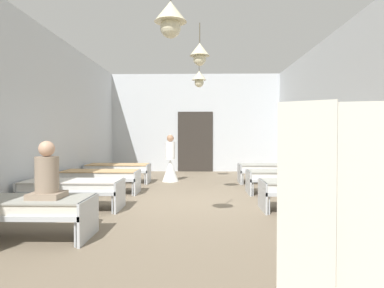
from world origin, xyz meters
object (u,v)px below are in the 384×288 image
Objects in this scene: bed_right_row_0 at (356,209)px; patient_seated_primary at (47,177)px; bed_right_row_1 at (311,188)px; bed_right_row_3 at (270,169)px; bed_left_row_1 at (73,187)px; bed_left_row_2 at (101,176)px; bed_right_row_2 at (286,176)px; nurse_near_aisle at (170,165)px; privacy_screen at (362,217)px; bed_left_row_0 at (23,207)px; bed_left_row_3 at (118,168)px.

patient_seated_primary is at bearing -179.95° from bed_right_row_0.
bed_right_row_1 is 4.70m from patient_seated_primary.
bed_right_row_3 is (0.00, 3.80, 0.00)m from bed_right_row_1.
patient_seated_primary reaches higher than bed_right_row_0.
bed_right_row_1 is (4.63, 0.00, 0.00)m from bed_left_row_1.
bed_right_row_2 is at bearing 0.00° from bed_left_row_2.
bed_right_row_0 is at bearing -90.00° from bed_right_row_3.
bed_right_row_0 is 1.00× the size of bed_left_row_1.
patient_seated_primary is (-4.28, -3.80, 0.43)m from bed_right_row_2.
nurse_near_aisle is 0.87× the size of privacy_screen.
nurse_near_aisle is (1.57, 2.24, 0.09)m from bed_left_row_2.
bed_right_row_0 is 1.12× the size of privacy_screen.
bed_right_row_1 is at bearing 24.00° from patient_seated_primary.
bed_left_row_0 is at bearing -140.60° from bed_right_row_2.
bed_right_row_0 is 1.00× the size of bed_right_row_1.
bed_right_row_0 is 2.38× the size of patient_seated_primary.
bed_left_row_2 is at bearing 90.00° from bed_left_row_1.
bed_right_row_2 is 1.28× the size of nurse_near_aisle.
bed_right_row_0 is 1.00× the size of bed_left_row_2.
bed_left_row_0 and bed_right_row_0 have the same top height.
bed_right_row_1 is at bearing -90.00° from bed_right_row_2.
bed_left_row_3 is 1.60m from nurse_near_aisle.
bed_right_row_2 and bed_left_row_3 have the same top height.
bed_left_row_0 is 4.30m from privacy_screen.
patient_seated_primary is 0.47× the size of privacy_screen.
bed_left_row_1 and bed_right_row_1 have the same top height.
bed_left_row_0 and bed_left_row_2 have the same top height.
bed_right_row_1 is 1.00× the size of bed_right_row_2.
bed_left_row_0 is 3.80m from bed_left_row_2.
bed_left_row_1 is 1.28× the size of nurse_near_aisle.
nurse_near_aisle is at bearing 116.89° from bed_right_row_0.
bed_right_row_3 is at bearing 0.00° from bed_left_row_3.
bed_right_row_3 is at bearing 39.40° from bed_left_row_1.
bed_right_row_3 is at bearing 53.14° from patient_seated_primary.
bed_right_row_1 is 5.00m from bed_left_row_2.
privacy_screen reaches higher than bed_left_row_3.
bed_left_row_2 is 5.00m from bed_right_row_3.
bed_left_row_0 is 0.55m from patient_seated_primary.
patient_seated_primary reaches higher than bed_left_row_2.
patient_seated_primary is (-4.28, -5.70, 0.43)m from bed_right_row_3.
bed_left_row_3 is at bearing 90.00° from bed_left_row_1.
bed_left_row_1 is (0.00, 1.90, 0.00)m from bed_left_row_0.
bed_right_row_0 is at bearing -90.00° from bed_right_row_2.
bed_left_row_1 is at bearing 180.00° from bed_right_row_1.
nurse_near_aisle is (-3.06, 4.14, 0.09)m from bed_right_row_1.
bed_left_row_1 is 2.38× the size of patient_seated_primary.
patient_seated_primary is (-4.28, -0.00, 0.43)m from bed_right_row_0.
nurse_near_aisle reaches higher than bed_right_row_2.
bed_left_row_1 and bed_left_row_2 have the same top height.
bed_left_row_1 is at bearing 90.00° from bed_left_row_0.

